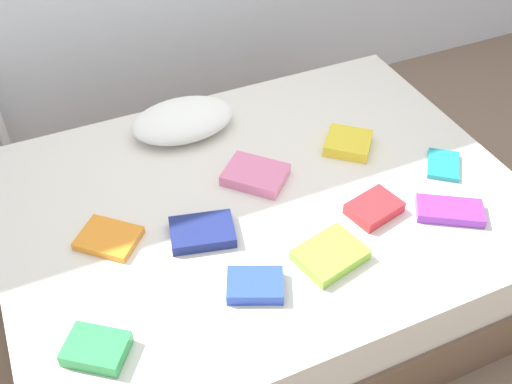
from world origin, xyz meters
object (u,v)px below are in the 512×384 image
pillow (183,120)px  textbook_yellow (348,143)px  textbook_green (96,349)px  bed (261,241)px  textbook_navy (202,232)px  textbook_red (374,208)px  textbook_purple (450,211)px  textbook_pink (255,175)px  textbook_teal (443,165)px  textbook_blue (255,285)px  textbook_lime (330,255)px  textbook_orange (109,238)px

pillow → textbook_yellow: (0.59, -0.39, -0.04)m
textbook_yellow → textbook_green: bearing=-115.0°
bed → textbook_yellow: (0.46, 0.12, 0.28)m
pillow → textbook_navy: 0.64m
textbook_red → textbook_purple: size_ratio=0.77×
bed → textbook_purple: size_ratio=8.23×
textbook_pink → textbook_teal: (0.72, -0.24, -0.01)m
textbook_navy → textbook_green: 0.56m
pillow → textbook_blue: pillow is taller
textbook_lime → textbook_navy: bearing=128.9°
textbook_blue → textbook_red: textbook_red is taller
pillow → textbook_yellow: bearing=-33.3°
textbook_navy → textbook_lime: bearing=-24.1°
textbook_red → textbook_green: bearing=175.7°
textbook_pink → textbook_green: bearing=-99.2°
textbook_blue → textbook_pink: bearing=89.8°
bed → textbook_pink: textbook_pink is taller
bed → textbook_navy: textbook_navy is taller
pillow → textbook_navy: pillow is taller
textbook_navy → textbook_yellow: textbook_yellow is taller
bed → textbook_teal: size_ratio=11.30×
textbook_blue → textbook_purple: 0.80m
textbook_yellow → textbook_red: bearing=-66.3°
textbook_yellow → textbook_pink: bearing=-136.7°
textbook_purple → textbook_yellow: bearing=137.5°
pillow → textbook_lime: bearing=-76.3°
bed → textbook_red: bearing=-36.2°
textbook_navy → textbook_green: bearing=-131.2°
textbook_green → textbook_purple: bearing=38.8°
textbook_blue → textbook_pink: size_ratio=0.79×
textbook_navy → textbook_yellow: 0.77m
textbook_navy → textbook_pink: size_ratio=0.97×
bed → textbook_pink: (0.02, 0.10, 0.28)m
textbook_green → textbook_red: size_ratio=0.97×
bed → textbook_lime: size_ratio=8.87×
textbook_pink → textbook_green: 0.92m
pillow → textbook_green: pillow is taller
textbook_yellow → textbook_orange: (-1.05, -0.11, -0.01)m
bed → textbook_green: size_ratio=11.01×
textbook_teal → textbook_lime: size_ratio=0.79×
bed → textbook_teal: 0.80m
textbook_navy → bed: bearing=34.0°
textbook_red → textbook_orange: bearing=150.8°
textbook_blue → textbook_purple: size_ratio=0.76×
textbook_navy → pillow: bearing=90.4°
textbook_teal → textbook_lime: bearing=147.9°
pillow → textbook_red: bearing=-57.9°
textbook_blue → textbook_lime: same height
textbook_navy → textbook_teal: 1.03m
pillow → textbook_purple: pillow is taller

